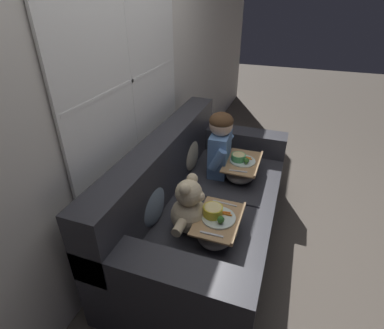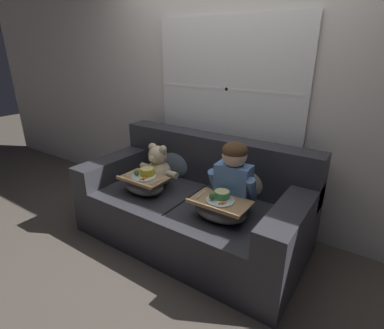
{
  "view_description": "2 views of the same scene",
  "coord_description": "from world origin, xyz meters",
  "px_view_note": "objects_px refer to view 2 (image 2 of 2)",
  "views": [
    {
      "loc": [
        -1.83,
        -0.51,
        1.85
      ],
      "look_at": [
        -0.02,
        0.14,
        0.72
      ],
      "focal_mm": 28.0,
      "sensor_mm": 36.0,
      "label": 1
    },
    {
      "loc": [
        1.33,
        -1.93,
        1.67
      ],
      "look_at": [
        0.01,
        0.01,
        0.74
      ],
      "focal_mm": 28.0,
      "sensor_mm": 36.0,
      "label": 2
    }
  ],
  "objects_px": {
    "teddy_bear": "(158,168)",
    "lap_tray_teddy": "(144,184)",
    "throw_pillow_behind_child": "(248,176)",
    "couch": "(195,205)",
    "lap_tray_child": "(220,209)",
    "throw_pillow_behind_teddy": "(177,159)",
    "child_figure": "(234,173)"
  },
  "relations": [
    {
      "from": "couch",
      "to": "teddy_bear",
      "type": "xyz_separation_m",
      "value": [
        -0.39,
        -0.04,
        0.29
      ]
    },
    {
      "from": "throw_pillow_behind_child",
      "to": "lap_tray_child",
      "type": "relative_size",
      "value": 0.87
    },
    {
      "from": "throw_pillow_behind_child",
      "to": "lap_tray_child",
      "type": "bearing_deg",
      "value": -90.08
    },
    {
      "from": "throw_pillow_behind_child",
      "to": "lap_tray_child",
      "type": "distance_m",
      "value": 0.49
    },
    {
      "from": "throw_pillow_behind_child",
      "to": "teddy_bear",
      "type": "bearing_deg",
      "value": -159.57
    },
    {
      "from": "couch",
      "to": "lap_tray_teddy",
      "type": "xyz_separation_m",
      "value": [
        -0.39,
        -0.24,
        0.2
      ]
    },
    {
      "from": "throw_pillow_behind_teddy",
      "to": "child_figure",
      "type": "xyz_separation_m",
      "value": [
        0.77,
        -0.28,
        0.13
      ]
    },
    {
      "from": "couch",
      "to": "lap_tray_teddy",
      "type": "height_order",
      "value": "couch"
    },
    {
      "from": "throw_pillow_behind_child",
      "to": "lap_tray_teddy",
      "type": "distance_m",
      "value": 0.92
    },
    {
      "from": "child_figure",
      "to": "lap_tray_teddy",
      "type": "distance_m",
      "value": 0.83
    },
    {
      "from": "child_figure",
      "to": "lap_tray_child",
      "type": "distance_m",
      "value": 0.3
    },
    {
      "from": "lap_tray_teddy",
      "to": "couch",
      "type": "bearing_deg",
      "value": 31.44
    },
    {
      "from": "throw_pillow_behind_child",
      "to": "lap_tray_teddy",
      "type": "height_order",
      "value": "throw_pillow_behind_child"
    },
    {
      "from": "lap_tray_child",
      "to": "lap_tray_teddy",
      "type": "relative_size",
      "value": 1.09
    },
    {
      "from": "throw_pillow_behind_child",
      "to": "teddy_bear",
      "type": "relative_size",
      "value": 0.88
    },
    {
      "from": "teddy_bear",
      "to": "lap_tray_teddy",
      "type": "xyz_separation_m",
      "value": [
        0.0,
        -0.2,
        -0.09
      ]
    },
    {
      "from": "couch",
      "to": "throw_pillow_behind_child",
      "type": "relative_size",
      "value": 5.18
    },
    {
      "from": "throw_pillow_behind_child",
      "to": "child_figure",
      "type": "xyz_separation_m",
      "value": [
        0.0,
        -0.28,
        0.13
      ]
    },
    {
      "from": "teddy_bear",
      "to": "lap_tray_teddy",
      "type": "distance_m",
      "value": 0.21
    },
    {
      "from": "throw_pillow_behind_teddy",
      "to": "lap_tray_child",
      "type": "xyz_separation_m",
      "value": [
        0.77,
        -0.48,
        -0.09
      ]
    },
    {
      "from": "teddy_bear",
      "to": "child_figure",
      "type": "bearing_deg",
      "value": 0.34
    },
    {
      "from": "child_figure",
      "to": "teddy_bear",
      "type": "xyz_separation_m",
      "value": [
        -0.77,
        -0.0,
        -0.14
      ]
    },
    {
      "from": "couch",
      "to": "throw_pillow_behind_child",
      "type": "distance_m",
      "value": 0.55
    },
    {
      "from": "couch",
      "to": "lap_tray_child",
      "type": "distance_m",
      "value": 0.5
    },
    {
      "from": "throw_pillow_behind_teddy",
      "to": "lap_tray_teddy",
      "type": "height_order",
      "value": "throw_pillow_behind_teddy"
    },
    {
      "from": "couch",
      "to": "child_figure",
      "type": "xyz_separation_m",
      "value": [
        0.39,
        -0.04,
        0.43
      ]
    },
    {
      "from": "couch",
      "to": "throw_pillow_behind_teddy",
      "type": "relative_size",
      "value": 5.19
    },
    {
      "from": "throw_pillow_behind_child",
      "to": "throw_pillow_behind_teddy",
      "type": "bearing_deg",
      "value": 180.0
    },
    {
      "from": "teddy_bear",
      "to": "throw_pillow_behind_child",
      "type": "bearing_deg",
      "value": 20.43
    },
    {
      "from": "throw_pillow_behind_teddy",
      "to": "child_figure",
      "type": "relative_size",
      "value": 0.68
    },
    {
      "from": "couch",
      "to": "lap_tray_teddy",
      "type": "relative_size",
      "value": 4.89
    },
    {
      "from": "throw_pillow_behind_child",
      "to": "throw_pillow_behind_teddy",
      "type": "relative_size",
      "value": 1.0
    }
  ]
}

